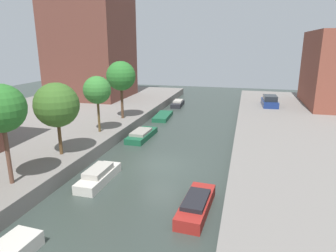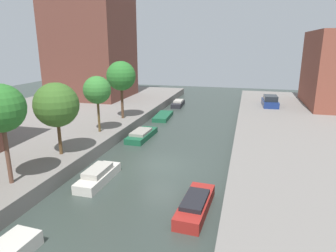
{
  "view_description": "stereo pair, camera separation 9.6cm",
  "coord_description": "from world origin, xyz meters",
  "px_view_note": "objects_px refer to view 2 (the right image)",
  "views": [
    {
      "loc": [
        5.69,
        -19.49,
        8.53
      ],
      "look_at": [
        -1.26,
        6.99,
        1.01
      ],
      "focal_mm": 32.08,
      "sensor_mm": 36.0,
      "label": 1
    },
    {
      "loc": [
        5.78,
        -19.46,
        8.53
      ],
      "look_at": [
        -1.26,
        6.99,
        1.01
      ],
      "focal_mm": 32.08,
      "sensor_mm": 36.0,
      "label": 2
    }
  ],
  "objects_px": {
    "apartment_tower_far": "(89,8)",
    "street_tree_4": "(97,90)",
    "moored_boat_right_2": "(195,205)",
    "moored_boat_left_3": "(142,135)",
    "moored_boat_left_4": "(163,116)",
    "street_tree_2": "(1,109)",
    "street_tree_3": "(56,105)",
    "street_tree_5": "(121,76)",
    "parked_car": "(270,102)",
    "moored_boat_left_2": "(98,176)",
    "moored_boat_left_5": "(178,104)"
  },
  "relations": [
    {
      "from": "street_tree_5",
      "to": "moored_boat_left_3",
      "type": "relative_size",
      "value": 1.27
    },
    {
      "from": "apartment_tower_far",
      "to": "moored_boat_left_4",
      "type": "xyz_separation_m",
      "value": [
        12.33,
        -6.4,
        -13.05
      ]
    },
    {
      "from": "moored_boat_right_2",
      "to": "moored_boat_left_2",
      "type": "bearing_deg",
      "value": 163.89
    },
    {
      "from": "apartment_tower_far",
      "to": "street_tree_4",
      "type": "bearing_deg",
      "value": -60.54
    },
    {
      "from": "street_tree_2",
      "to": "street_tree_4",
      "type": "xyz_separation_m",
      "value": [
        0.0,
        10.53,
        -0.55
      ]
    },
    {
      "from": "street_tree_4",
      "to": "street_tree_5",
      "type": "distance_m",
      "value": 5.22
    },
    {
      "from": "street_tree_2",
      "to": "street_tree_3",
      "type": "distance_m",
      "value": 4.78
    },
    {
      "from": "street_tree_3",
      "to": "street_tree_4",
      "type": "height_order",
      "value": "street_tree_3"
    },
    {
      "from": "street_tree_3",
      "to": "moored_boat_left_5",
      "type": "height_order",
      "value": "street_tree_3"
    },
    {
      "from": "apartment_tower_far",
      "to": "moored_boat_left_2",
      "type": "bearing_deg",
      "value": -61.46
    },
    {
      "from": "street_tree_2",
      "to": "street_tree_3",
      "type": "relative_size",
      "value": 1.1
    },
    {
      "from": "street_tree_5",
      "to": "parked_car",
      "type": "xyz_separation_m",
      "value": [
        15.29,
        10.64,
        -3.81
      ]
    },
    {
      "from": "moored_boat_left_2",
      "to": "moored_boat_left_5",
      "type": "bearing_deg",
      "value": 91.23
    },
    {
      "from": "moored_boat_left_4",
      "to": "moored_boat_right_2",
      "type": "bearing_deg",
      "value": -69.52
    },
    {
      "from": "apartment_tower_far",
      "to": "moored_boat_right_2",
      "type": "relative_size",
      "value": 5.77
    },
    {
      "from": "street_tree_3",
      "to": "street_tree_5",
      "type": "distance_m",
      "value": 11.01
    },
    {
      "from": "moored_boat_left_3",
      "to": "moored_boat_left_4",
      "type": "distance_m",
      "value": 8.05
    },
    {
      "from": "parked_car",
      "to": "moored_boat_left_2",
      "type": "relative_size",
      "value": 1.03
    },
    {
      "from": "apartment_tower_far",
      "to": "moored_boat_left_4",
      "type": "bearing_deg",
      "value": -27.43
    },
    {
      "from": "street_tree_3",
      "to": "moored_boat_left_3",
      "type": "relative_size",
      "value": 1.09
    },
    {
      "from": "street_tree_4",
      "to": "parked_car",
      "type": "relative_size",
      "value": 1.17
    },
    {
      "from": "street_tree_3",
      "to": "moored_boat_right_2",
      "type": "height_order",
      "value": "street_tree_3"
    },
    {
      "from": "moored_boat_left_2",
      "to": "moored_boat_left_5",
      "type": "xyz_separation_m",
      "value": [
        -0.54,
        24.9,
        -0.05
      ]
    },
    {
      "from": "street_tree_4",
      "to": "parked_car",
      "type": "height_order",
      "value": "street_tree_4"
    },
    {
      "from": "street_tree_5",
      "to": "moored_boat_left_5",
      "type": "distance_m",
      "value": 13.75
    },
    {
      "from": "street_tree_4",
      "to": "moored_boat_left_2",
      "type": "distance_m",
      "value": 9.22
    },
    {
      "from": "street_tree_2",
      "to": "moored_boat_left_3",
      "type": "height_order",
      "value": "street_tree_2"
    },
    {
      "from": "parked_car",
      "to": "street_tree_3",
      "type": "bearing_deg",
      "value": -125.26
    },
    {
      "from": "street_tree_5",
      "to": "moored_boat_right_2",
      "type": "distance_m",
      "value": 18.34
    },
    {
      "from": "moored_boat_left_3",
      "to": "moored_boat_left_4",
      "type": "bearing_deg",
      "value": 91.37
    },
    {
      "from": "moored_boat_left_2",
      "to": "moored_boat_left_3",
      "type": "height_order",
      "value": "moored_boat_left_2"
    },
    {
      "from": "street_tree_2",
      "to": "parked_car",
      "type": "relative_size",
      "value": 1.33
    },
    {
      "from": "moored_boat_left_2",
      "to": "moored_boat_left_4",
      "type": "xyz_separation_m",
      "value": [
        -0.63,
        17.44,
        -0.18
      ]
    },
    {
      "from": "moored_boat_right_2",
      "to": "street_tree_4",
      "type": "bearing_deg",
      "value": 137.96
    },
    {
      "from": "street_tree_2",
      "to": "parked_car",
      "type": "xyz_separation_m",
      "value": [
        15.29,
        26.35,
        -3.68
      ]
    },
    {
      "from": "street_tree_2",
      "to": "moored_boat_left_4",
      "type": "xyz_separation_m",
      "value": [
        3.0,
        20.66,
        -5.01
      ]
    },
    {
      "from": "street_tree_5",
      "to": "apartment_tower_far",
      "type": "bearing_deg",
      "value": 129.44
    },
    {
      "from": "street_tree_5",
      "to": "moored_boat_left_4",
      "type": "relative_size",
      "value": 1.28
    },
    {
      "from": "apartment_tower_far",
      "to": "moored_boat_left_3",
      "type": "xyz_separation_m",
      "value": [
        12.52,
        -14.45,
        -12.95
      ]
    },
    {
      "from": "street_tree_2",
      "to": "moored_boat_right_2",
      "type": "relative_size",
      "value": 1.31
    },
    {
      "from": "moored_boat_left_3",
      "to": "street_tree_2",
      "type": "bearing_deg",
      "value": -104.19
    },
    {
      "from": "apartment_tower_far",
      "to": "moored_boat_right_2",
      "type": "bearing_deg",
      "value": -52.78
    },
    {
      "from": "moored_boat_left_5",
      "to": "moored_boat_left_2",
      "type": "bearing_deg",
      "value": -88.77
    },
    {
      "from": "street_tree_5",
      "to": "moored_boat_right_2",
      "type": "height_order",
      "value": "street_tree_5"
    },
    {
      "from": "moored_boat_left_3",
      "to": "moored_boat_left_2",
      "type": "bearing_deg",
      "value": -87.33
    },
    {
      "from": "moored_boat_left_2",
      "to": "street_tree_4",
      "type": "bearing_deg",
      "value": 116.38
    },
    {
      "from": "moored_boat_left_4",
      "to": "moored_boat_left_3",
      "type": "bearing_deg",
      "value": -88.63
    },
    {
      "from": "street_tree_4",
      "to": "moored_boat_left_5",
      "type": "distance_m",
      "value": 18.38
    },
    {
      "from": "apartment_tower_far",
      "to": "street_tree_2",
      "type": "xyz_separation_m",
      "value": [
        9.33,
        -27.06,
        -8.04
      ]
    },
    {
      "from": "street_tree_3",
      "to": "street_tree_5",
      "type": "bearing_deg",
      "value": 90.0
    }
  ]
}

